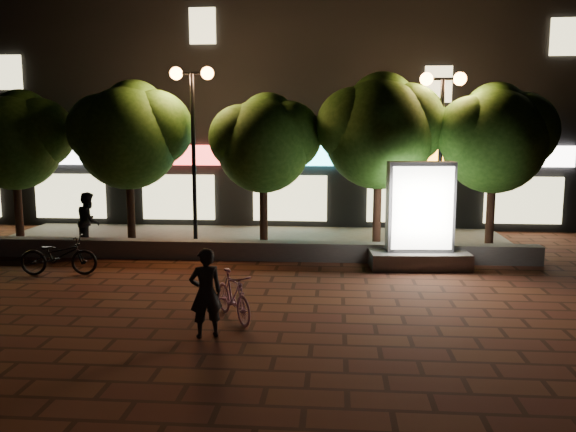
# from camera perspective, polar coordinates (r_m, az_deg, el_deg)

# --- Properties ---
(ground) EXTENTS (80.00, 80.00, 0.00)m
(ground) POSITION_cam_1_polar(r_m,az_deg,el_deg) (12.32, -7.77, -8.28)
(ground) COLOR #4F2919
(ground) RESTS_ON ground
(retaining_wall) EXTENTS (16.00, 0.45, 0.50)m
(retaining_wall) POSITION_cam_1_polar(r_m,az_deg,el_deg) (16.07, -4.74, -3.33)
(retaining_wall) COLOR slate
(retaining_wall) RESTS_ON ground
(sidewalk) EXTENTS (16.00, 5.00, 0.08)m
(sidewalk) POSITION_cam_1_polar(r_m,az_deg,el_deg) (18.54, -3.48, -2.38)
(sidewalk) COLOR slate
(sidewalk) RESTS_ON ground
(building_block) EXTENTS (28.00, 8.12, 11.30)m
(building_block) POSITION_cam_1_polar(r_m,az_deg,el_deg) (24.68, -1.44, 11.91)
(building_block) COLOR black
(building_block) RESTS_ON ground
(tree_far_left) EXTENTS (3.36, 2.80, 4.63)m
(tree_far_left) POSITION_cam_1_polar(r_m,az_deg,el_deg) (19.47, -24.89, 7.01)
(tree_far_left) COLOR black
(tree_far_left) RESTS_ON sidewalk
(tree_left) EXTENTS (3.60, 3.00, 4.89)m
(tree_left) POSITION_cam_1_polar(r_m,az_deg,el_deg) (18.02, -15.08, 7.93)
(tree_left) COLOR black
(tree_left) RESTS_ON sidewalk
(tree_mid) EXTENTS (3.24, 2.70, 4.50)m
(tree_mid) POSITION_cam_1_polar(r_m,az_deg,el_deg) (17.10, -2.23, 7.43)
(tree_mid) COLOR black
(tree_mid) RESTS_ON sidewalk
(tree_right) EXTENTS (3.72, 3.10, 5.07)m
(tree_right) POSITION_cam_1_polar(r_m,az_deg,el_deg) (17.03, 9.00, 8.50)
(tree_right) COLOR black
(tree_right) RESTS_ON sidewalk
(tree_far_right) EXTENTS (3.48, 2.90, 4.76)m
(tree_far_right) POSITION_cam_1_polar(r_m,az_deg,el_deg) (17.56, 19.54, 7.47)
(tree_far_right) COLOR black
(tree_far_right) RESTS_ON sidewalk
(street_lamp_left) EXTENTS (1.26, 0.36, 5.18)m
(street_lamp_left) POSITION_cam_1_polar(r_m,az_deg,el_deg) (17.21, -9.25, 10.03)
(street_lamp_left) COLOR black
(street_lamp_left) RESTS_ON sidewalk
(street_lamp_right) EXTENTS (1.26, 0.36, 4.98)m
(street_lamp_right) POSITION_cam_1_polar(r_m,az_deg,el_deg) (16.97, 14.71, 9.43)
(street_lamp_right) COLOR black
(street_lamp_right) RESTS_ON sidewalk
(ad_kiosk) EXTENTS (2.58, 1.42, 2.71)m
(ad_kiosk) POSITION_cam_1_polar(r_m,az_deg,el_deg) (15.37, 12.65, -0.86)
(ad_kiosk) COLOR slate
(ad_kiosk) RESTS_ON ground
(scooter_pink) EXTENTS (1.19, 1.54, 0.93)m
(scooter_pink) POSITION_cam_1_polar(r_m,az_deg,el_deg) (11.05, -5.35, -7.72)
(scooter_pink) COLOR #BF80AF
(scooter_pink) RESTS_ON ground
(rider) EXTENTS (0.67, 0.58, 1.55)m
(rider) POSITION_cam_1_polar(r_m,az_deg,el_deg) (10.16, -7.99, -7.39)
(rider) COLOR black
(rider) RESTS_ON ground
(scooter_parked) EXTENTS (1.91, 0.85, 0.97)m
(scooter_parked) POSITION_cam_1_polar(r_m,az_deg,el_deg) (15.33, -21.39, -3.58)
(scooter_parked) COLOR black
(scooter_parked) RESTS_ON ground
(pedestrian) EXTENTS (0.78, 0.92, 1.66)m
(pedestrian) POSITION_cam_1_polar(r_m,az_deg,el_deg) (17.76, -18.79, -0.45)
(pedestrian) COLOR black
(pedestrian) RESTS_ON sidewalk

